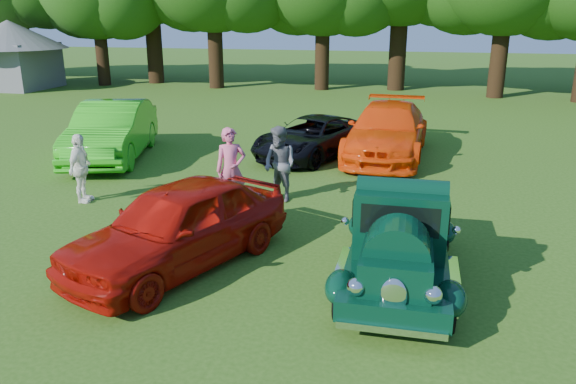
% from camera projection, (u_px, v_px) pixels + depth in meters
% --- Properties ---
extents(ground, '(120.00, 120.00, 0.00)m').
position_uv_depth(ground, '(324.00, 289.00, 9.13)').
color(ground, '#2A5113').
rests_on(ground, ground).
extents(hero_pickup, '(1.99, 4.28, 1.67)m').
position_uv_depth(hero_pickup, '(399.00, 240.00, 9.21)').
color(hero_pickup, black).
rests_on(hero_pickup, ground).
extents(red_convertible, '(3.40, 4.79, 1.51)m').
position_uv_depth(red_convertible, '(178.00, 225.00, 9.76)').
color(red_convertible, '#990E06').
rests_on(red_convertible, ground).
extents(back_car_lime, '(3.14, 5.51, 1.72)m').
position_uv_depth(back_car_lime, '(112.00, 131.00, 17.02)').
color(back_car_lime, green).
rests_on(back_car_lime, ground).
extents(back_car_black, '(3.65, 4.90, 1.24)m').
position_uv_depth(back_car_black, '(313.00, 137.00, 17.31)').
color(back_car_black, black).
rests_on(back_car_black, ground).
extents(back_car_orange, '(2.55, 5.67, 1.61)m').
position_uv_depth(back_car_orange, '(387.00, 131.00, 17.31)').
color(back_car_orange, '#F44108').
rests_on(back_car_orange, ground).
extents(spectator_pink, '(0.82, 0.72, 1.88)m').
position_uv_depth(spectator_pink, '(231.00, 169.00, 12.56)').
color(spectator_pink, '#D9597F').
rests_on(spectator_pink, ground).
extents(spectator_grey, '(1.09, 1.03, 1.78)m').
position_uv_depth(spectator_grey, '(280.00, 164.00, 13.17)').
color(spectator_grey, slate).
rests_on(spectator_grey, ground).
extents(spectator_white, '(0.52, 1.00, 1.63)m').
position_uv_depth(spectator_white, '(80.00, 169.00, 13.09)').
color(spectator_white, white).
rests_on(spectator_white, ground).
extents(gazebo, '(6.40, 6.40, 3.90)m').
position_uv_depth(gazebo, '(11.00, 47.00, 32.59)').
color(gazebo, slate).
rests_on(gazebo, ground).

